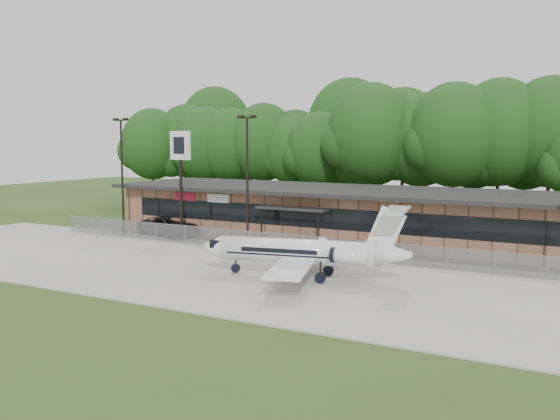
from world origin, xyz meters
The scene contains 11 objects.
ground centered at (0.00, 0.00, 0.00)m, with size 160.00×160.00×0.00m, color #304719.
apron centered at (0.00, 8.00, 0.04)m, with size 64.00×18.00×0.08m, color #9E9B93.
parking_lot centered at (0.00, 19.50, 0.03)m, with size 50.00×9.00×0.06m, color #383835.
terminal centered at (0.00, 23.94, 2.18)m, with size 41.00×11.65×4.30m.
fence centered at (0.00, 15.00, 0.78)m, with size 46.00×0.04×1.52m.
treeline centered at (0.00, 42.00, 7.50)m, with size 72.00×12.00×15.00m, color #133812, non-canonical shape.
light_pole_left centered at (-18.00, 16.50, 5.98)m, with size 1.55×0.30×10.23m.
light_pole_mid centered at (-5.00, 16.50, 5.98)m, with size 1.55×0.30×10.23m.
business_jet centered at (4.20, 8.31, 1.63)m, with size 13.46×12.10×4.55m.
suv centered at (-13.75, 17.61, 0.85)m, with size 2.83×6.13×1.70m, color #2C2C2E.
pole_sign centered at (-11.76, 16.79, 6.95)m, with size 2.38×0.80×9.08m.
Camera 1 is at (20.84, -24.56, 8.40)m, focal length 40.00 mm.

